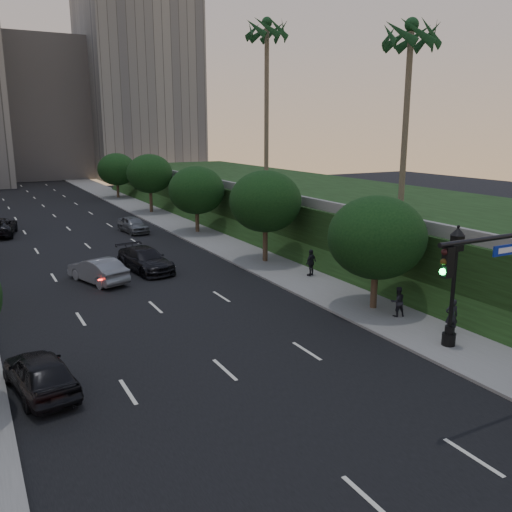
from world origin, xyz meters
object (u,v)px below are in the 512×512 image
pedestrian_a (452,316)px  street_lamp (453,292)px  pedestrian_b (398,302)px  sedan_near_right (145,260)px  sedan_mid_left (98,270)px  sedan_near_left (40,373)px  pedestrian_c (311,263)px  sedan_far_right (133,224)px

pedestrian_a → street_lamp: bearing=61.4°
street_lamp → pedestrian_b: bearing=81.1°
street_lamp → pedestrian_a: street_lamp is taller
pedestrian_b → sedan_near_right: bearing=-46.5°
street_lamp → sedan_mid_left: bearing=122.2°
street_lamp → pedestrian_a: 2.25m
sedan_near_right → pedestrian_a: size_ratio=3.26×
sedan_near_left → pedestrian_b: (17.29, -0.21, 0.14)m
street_lamp → pedestrian_c: bearing=84.9°
sedan_mid_left → pedestrian_c: size_ratio=2.76×
street_lamp → sedan_near_right: street_lamp is taller
pedestrian_b → pedestrian_c: 8.70m
pedestrian_b → pedestrian_c: (0.50, 8.68, 0.10)m
sedan_near_left → pedestrian_a: (17.85, -3.23, 0.20)m
street_lamp → sedan_near_left: bearing=165.8°
sedan_near_right → pedestrian_b: 17.72m
sedan_near_left → sedan_mid_left: bearing=-119.1°
pedestrian_c → pedestrian_a: bearing=67.9°
sedan_far_right → street_lamp: bearing=-87.7°
sedan_mid_left → pedestrian_b: bearing=112.0°
sedan_near_right → pedestrian_c: bearing=-46.1°
pedestrian_b → street_lamp: bearing=95.6°
sedan_near_right → pedestrian_b: pedestrian_b is taller
sedan_near_left → pedestrian_c: (17.79, 8.47, 0.23)m
sedan_far_right → pedestrian_c: size_ratio=2.56×
sedan_far_right → sedan_near_left: bearing=-117.6°
sedan_far_right → pedestrian_c: pedestrian_c is taller
sedan_near_left → sedan_near_right: 17.59m
pedestrian_a → sedan_near_right: bearing=-41.6°
sedan_near_right → sedan_far_right: size_ratio=1.23×
pedestrian_a → pedestrian_b: 3.07m
sedan_mid_left → sedan_far_right: size_ratio=1.08×
street_lamp → sedan_near_left: 17.28m
street_lamp → sedan_near_left: size_ratio=1.19×
sedan_far_right → pedestrian_c: bearing=-80.1°
sedan_near_right → pedestrian_a: pedestrian_a is taller
pedestrian_a → pedestrian_b: (-0.57, 3.02, -0.06)m
pedestrian_c → sedan_near_right: bearing=-59.3°
sedan_mid_left → pedestrian_c: 13.75m
sedan_near_left → pedestrian_b: size_ratio=2.98×
pedestrian_b → pedestrian_a: bearing=115.2°
pedestrian_b → pedestrian_c: bearing=-78.8°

